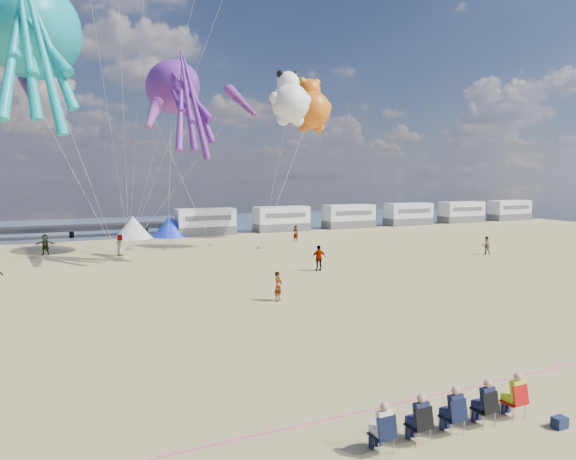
# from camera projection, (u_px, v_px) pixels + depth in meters

# --- Properties ---
(ground) EXTENTS (120.00, 120.00, 0.00)m
(ground) POSITION_uv_depth(u_px,v_px,m) (335.00, 349.00, 19.90)
(ground) COLOR tan
(ground) RESTS_ON ground
(water) EXTENTS (120.00, 120.00, 0.00)m
(water) POSITION_uv_depth(u_px,v_px,m) (133.00, 225.00, 69.62)
(water) COLOR #354E66
(water) RESTS_ON ground
(motorhome_0) EXTENTS (6.60, 2.50, 3.00)m
(motorhome_0) POSITION_uv_depth(u_px,v_px,m) (205.00, 222.00, 58.39)
(motorhome_0) COLOR silver
(motorhome_0) RESTS_ON ground
(motorhome_1) EXTENTS (6.60, 2.50, 3.00)m
(motorhome_1) POSITION_uv_depth(u_px,v_px,m) (282.00, 219.00, 62.33)
(motorhome_1) COLOR silver
(motorhome_1) RESTS_ON ground
(motorhome_2) EXTENTS (6.60, 2.50, 3.00)m
(motorhome_2) POSITION_uv_depth(u_px,v_px,m) (349.00, 216.00, 66.27)
(motorhome_2) COLOR silver
(motorhome_2) RESTS_ON ground
(motorhome_3) EXTENTS (6.60, 2.50, 3.00)m
(motorhome_3) POSITION_uv_depth(u_px,v_px,m) (408.00, 214.00, 70.21)
(motorhome_3) COLOR silver
(motorhome_3) RESTS_ON ground
(motorhome_4) EXTENTS (6.60, 2.50, 3.00)m
(motorhome_4) POSITION_uv_depth(u_px,v_px,m) (462.00, 212.00, 74.15)
(motorhome_4) COLOR silver
(motorhome_4) RESTS_ON ground
(motorhome_5) EXTENTS (6.60, 2.50, 3.00)m
(motorhome_5) POSITION_uv_depth(u_px,v_px,m) (509.00, 210.00, 78.09)
(motorhome_5) COLOR silver
(motorhome_5) RESTS_ON ground
(tent_white) EXTENTS (4.00, 4.00, 2.40)m
(tent_white) POSITION_uv_depth(u_px,v_px,m) (133.00, 227.00, 55.10)
(tent_white) COLOR white
(tent_white) RESTS_ON ground
(tent_blue) EXTENTS (4.00, 4.00, 2.40)m
(tent_blue) POSITION_uv_depth(u_px,v_px,m) (170.00, 226.00, 56.76)
(tent_blue) COLOR #1933CC
(tent_blue) RESTS_ON ground
(spectator_row) EXTENTS (6.10, 0.90, 1.30)m
(spectator_row) POSITION_uv_depth(u_px,v_px,m) (452.00, 409.00, 13.31)
(spectator_row) COLOR black
(spectator_row) RESTS_ON ground
(cooler_navy) EXTENTS (0.38, 0.28, 0.30)m
(cooler_navy) POSITION_uv_depth(u_px,v_px,m) (560.00, 423.00, 13.64)
(cooler_navy) COLOR #152343
(cooler_navy) RESTS_ON ground
(rope_line) EXTENTS (34.00, 0.03, 0.03)m
(rope_line) POSITION_uv_depth(u_px,v_px,m) (418.00, 399.00, 15.38)
(rope_line) COLOR #F2338C
(rope_line) RESTS_ON ground
(standing_person) EXTENTS (0.69, 0.65, 1.59)m
(standing_person) POSITION_uv_depth(u_px,v_px,m) (278.00, 286.00, 27.46)
(standing_person) COLOR tan
(standing_person) RESTS_ON ground
(beachgoer_0) EXTENTS (0.74, 0.79, 1.81)m
(beachgoer_0) POSITION_uv_depth(u_px,v_px,m) (120.00, 245.00, 43.05)
(beachgoer_0) COLOR #7F6659
(beachgoer_0) RESTS_ON ground
(beachgoer_1) EXTENTS (0.89, 0.74, 1.56)m
(beachgoer_1) POSITION_uv_depth(u_px,v_px,m) (486.00, 245.00, 43.84)
(beachgoer_1) COLOR #7F6659
(beachgoer_1) RESTS_ON ground
(beachgoer_3) EXTENTS (1.27, 0.85, 1.83)m
(beachgoer_3) POSITION_uv_depth(u_px,v_px,m) (319.00, 258.00, 36.22)
(beachgoer_3) COLOR #7F6659
(beachgoer_3) RESTS_ON ground
(beachgoer_4) EXTENTS (1.05, 0.52, 1.74)m
(beachgoer_4) POSITION_uv_depth(u_px,v_px,m) (45.00, 245.00, 43.75)
(beachgoer_4) COLOR #7F6659
(beachgoer_4) RESTS_ON ground
(beachgoer_5) EXTENTS (1.31, 1.62, 1.73)m
(beachgoer_5) POSITION_uv_depth(u_px,v_px,m) (296.00, 234.00, 52.06)
(beachgoer_5) COLOR #7F6659
(beachgoer_5) RESTS_ON ground
(sandbag_a) EXTENTS (0.50, 0.35, 0.22)m
(sandbag_a) POSITION_uv_depth(u_px,v_px,m) (119.00, 259.00, 40.66)
(sandbag_a) COLOR gray
(sandbag_a) RESTS_ON ground
(sandbag_b) EXTENTS (0.50, 0.35, 0.22)m
(sandbag_b) POSITION_uv_depth(u_px,v_px,m) (167.00, 250.00, 46.09)
(sandbag_b) COLOR gray
(sandbag_b) RESTS_ON ground
(sandbag_c) EXTENTS (0.50, 0.35, 0.22)m
(sandbag_c) POSITION_uv_depth(u_px,v_px,m) (261.00, 247.00, 47.53)
(sandbag_c) COLOR gray
(sandbag_c) RESTS_ON ground
(sandbag_d) EXTENTS (0.50, 0.35, 0.22)m
(sandbag_d) POSITION_uv_depth(u_px,v_px,m) (211.00, 245.00, 49.11)
(sandbag_d) COLOR gray
(sandbag_d) RESTS_ON ground
(sandbag_e) EXTENTS (0.50, 0.35, 0.22)m
(sandbag_e) POSITION_uv_depth(u_px,v_px,m) (129.00, 249.00, 46.24)
(sandbag_e) COLOR gray
(sandbag_e) RESTS_ON ground
(kite_octopus_teal) EXTENTS (8.76, 12.28, 12.90)m
(kite_octopus_teal) POSITION_uv_depth(u_px,v_px,m) (33.00, 31.00, 34.33)
(kite_octopus_teal) COLOR #109CA5
(kite_octopus_purple) EXTENTS (7.21, 10.27, 10.80)m
(kite_octopus_purple) POSITION_uv_depth(u_px,v_px,m) (172.00, 87.00, 42.89)
(kite_octopus_purple) COLOR #64238C
(kite_panda) EXTENTS (5.03, 4.86, 5.84)m
(kite_panda) POSITION_uv_depth(u_px,v_px,m) (290.00, 103.00, 45.64)
(kite_panda) COLOR white
(kite_teddy_orange) EXTENTS (6.12, 5.97, 6.74)m
(kite_teddy_orange) POSITION_uv_depth(u_px,v_px,m) (312.00, 110.00, 53.79)
(kite_teddy_orange) COLOR orange
(windsock_left) EXTENTS (1.81, 7.88, 7.82)m
(windsock_left) POSITION_uv_depth(u_px,v_px,m) (30.00, 90.00, 35.16)
(windsock_left) COLOR red
(windsock_mid) EXTENTS (2.68, 5.54, 5.50)m
(windsock_mid) POSITION_uv_depth(u_px,v_px,m) (153.00, 115.00, 37.58)
(windsock_mid) COLOR red
(windsock_right) EXTENTS (1.39, 5.35, 5.28)m
(windsock_right) POSITION_uv_depth(u_px,v_px,m) (241.00, 102.00, 39.06)
(windsock_right) COLOR red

